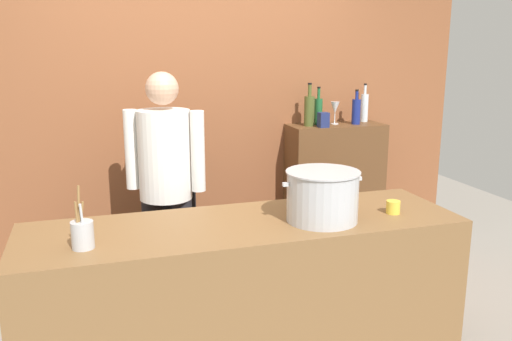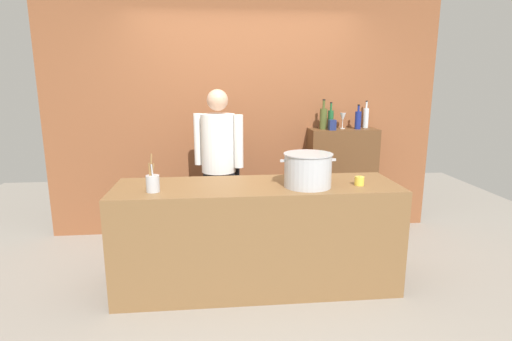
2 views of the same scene
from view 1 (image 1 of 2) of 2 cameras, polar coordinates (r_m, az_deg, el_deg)
brick_back_panel at (r=4.10m, az=-6.79°, el=8.62°), size 4.40×0.10×3.00m
prep_counter at (r=3.05m, az=-1.12°, el=-13.54°), size 2.35×0.70×0.90m
bar_cabinet at (r=4.41m, az=8.26°, el=-2.95°), size 0.76×0.32×1.21m
chef at (r=3.55m, az=-9.56°, el=-0.94°), size 0.49×0.41×1.66m
stockpot_large at (r=2.88m, az=7.07°, el=-2.70°), size 0.45×0.40×0.27m
utensil_crock at (r=2.62m, az=-17.96°, el=-6.41°), size 0.10×0.10×0.30m
butter_jar at (r=3.11m, az=14.36°, el=-3.79°), size 0.08×0.08×0.07m
wine_bottle_clear at (r=4.46m, az=11.44°, el=6.62°), size 0.06×0.06×0.31m
wine_bottle_cobalt at (r=4.31m, az=10.59°, el=6.24°), size 0.07×0.07×0.27m
wine_bottle_green at (r=4.24m, az=6.63°, el=6.34°), size 0.06×0.06×0.29m
wine_bottle_olive at (r=4.15m, az=5.68°, el=6.41°), size 0.08×0.08×0.33m
wine_glass_tall at (r=4.28m, az=8.39°, el=6.54°), size 0.07×0.07×0.18m
spice_tin_navy at (r=4.11m, az=7.16°, el=5.36°), size 0.07×0.07×0.11m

